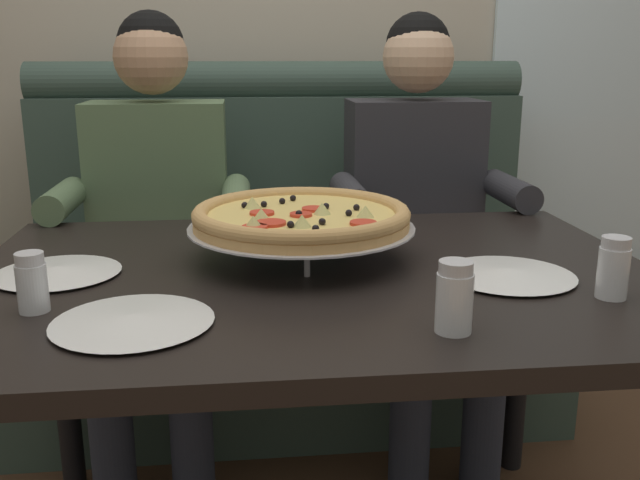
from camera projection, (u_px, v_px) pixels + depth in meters
name	position (u px, v px, depth m)	size (l,w,h in m)	color
booth_bench	(286.00, 283.00, 2.38)	(1.72, 0.78, 1.13)	#384C42
dining_table	(315.00, 308.00, 1.41)	(1.36, 0.95, 0.74)	black
diner_left	(157.00, 214.00, 2.01)	(0.54, 0.64, 1.27)	#2D3342
diner_right	(420.00, 208.00, 2.09)	(0.54, 0.64, 1.27)	#2D3342
pizza	(301.00, 218.00, 1.45)	(0.47, 0.47, 0.12)	silver
shaker_oregano	(613.00, 272.00, 1.22)	(0.05, 0.05, 0.11)	white
shaker_pepper_flakes	(32.00, 287.00, 1.16)	(0.05, 0.05, 0.10)	white
shaker_parmesan	(454.00, 302.00, 1.07)	(0.06, 0.06, 0.11)	white
plate_near_left	(133.00, 318.00, 1.11)	(0.26, 0.26, 0.02)	white
plate_near_right	(57.00, 270.00, 1.36)	(0.24, 0.24, 0.02)	white
plate_far_side	(508.00, 272.00, 1.34)	(0.26, 0.26, 0.02)	white
patio_chair	(563.00, 182.00, 3.57)	(0.40, 0.41, 0.86)	black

